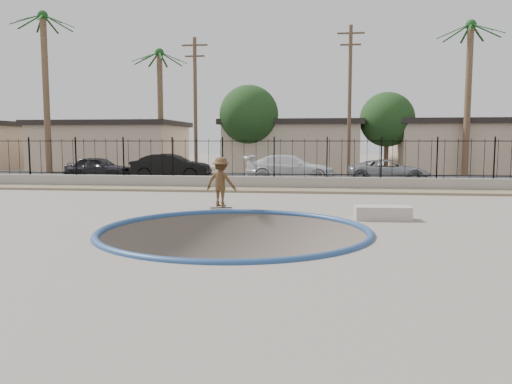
{
  "coord_description": "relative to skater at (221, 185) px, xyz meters",
  "views": [
    {
      "loc": [
        2.13,
        -13.44,
        2.32
      ],
      "look_at": [
        0.18,
        2.0,
        0.71
      ],
      "focal_mm": 35.0,
      "sensor_mm": 36.0,
      "label": 1
    }
  ],
  "objects": [
    {
      "name": "street_tree_left",
      "position": [
        -1.86,
        20.0,
        3.36
      ],
      "size": [
        4.32,
        4.32,
        6.36
      ],
      "color": "#473323",
      "rests_on": "ground"
    },
    {
      "name": "utility_pole_mid",
      "position": [
        5.14,
        16.0,
        4.12
      ],
      "size": [
        1.7,
        0.24,
        9.5
      ],
      "color": "#473323",
      "rests_on": "ground"
    },
    {
      "name": "retaining_wall",
      "position": [
        1.14,
        7.3,
        -0.53
      ],
      "size": [
        42.0,
        0.45,
        0.6
      ],
      "primitive_type": "cube",
      "color": "gray",
      "rests_on": "ground"
    },
    {
      "name": "fence",
      "position": [
        1.14,
        7.3,
        0.67
      ],
      "size": [
        40.0,
        0.04,
        1.8
      ],
      "color": "black",
      "rests_on": "retaining_wall"
    },
    {
      "name": "car_b",
      "position": [
        -5.36,
        11.99,
        -0.04
      ],
      "size": [
        4.63,
        1.71,
        1.51
      ],
      "primitive_type": "imported",
      "rotation": [
        0.0,
        0.0,
        1.59
      ],
      "color": "black",
      "rests_on": "street"
    },
    {
      "name": "car_c",
      "position": [
        1.68,
        11.83,
        -0.06
      ],
      "size": [
        5.23,
        2.4,
        1.48
      ],
      "primitive_type": "imported",
      "rotation": [
        0.0,
        0.0,
        1.51
      ],
      "color": "silver",
      "rests_on": "street"
    },
    {
      "name": "car_d",
      "position": [
        7.12,
        12.0,
        -0.18
      ],
      "size": [
        4.48,
        2.12,
        1.24
      ],
      "primitive_type": "imported",
      "rotation": [
        0.0,
        0.0,
        1.56
      ],
      "color": "gray",
      "rests_on": "street"
    },
    {
      "name": "ground",
      "position": [
        1.14,
        9.0,
        -1.93
      ],
      "size": [
        120.0,
        120.0,
        2.2
      ],
      "primitive_type": "cube",
      "color": "slate",
      "rests_on": "ground"
    },
    {
      "name": "concrete_ledge",
      "position": [
        5.14,
        -1.57,
        -0.63
      ],
      "size": [
        1.64,
        0.79,
        0.4
      ],
      "primitive_type": "cube",
      "rotation": [
        0.0,
        0.0,
        0.05
      ],
      "color": "#B1A79D",
      "rests_on": "ground"
    },
    {
      "name": "rock_strip",
      "position": [
        1.14,
        6.2,
        -0.78
      ],
      "size": [
        42.0,
        1.6,
        0.11
      ],
      "primitive_type": "cube",
      "color": "#907F5E",
      "rests_on": "ground"
    },
    {
      "name": "palm_right",
      "position": [
        13.14,
        19.0,
        6.49
      ],
      "size": [
        2.3,
        2.3,
        10.3
      ],
      "color": "brown",
      "rests_on": "ground"
    },
    {
      "name": "coping_ring",
      "position": [
        1.14,
        -4.0,
        -0.83
      ],
      "size": [
        7.04,
        7.04,
        0.2
      ],
      "primitive_type": "torus",
      "color": "navy",
      "rests_on": "ground"
    },
    {
      "name": "palm_left",
      "position": [
        -15.86,
        17.0,
        7.12
      ],
      "size": [
        2.3,
        2.3,
        11.3
      ],
      "color": "brown",
      "rests_on": "ground"
    },
    {
      "name": "house_center",
      "position": [
        1.14,
        23.5,
        1.14
      ],
      "size": [
        10.6,
        8.6,
        3.9
      ],
      "color": "tan",
      "rests_on": "ground"
    },
    {
      "name": "palm_mid",
      "position": [
        -8.86,
        21.0,
        5.85
      ],
      "size": [
        2.3,
        2.3,
        9.3
      ],
      "color": "brown",
      "rests_on": "ground"
    },
    {
      "name": "utility_pole_left",
      "position": [
        -4.86,
        16.0,
        3.87
      ],
      "size": [
        1.7,
        0.24,
        9.0
      ],
      "color": "#473323",
      "rests_on": "ground"
    },
    {
      "name": "skater",
      "position": [
        0.0,
        0.0,
        0.0
      ],
      "size": [
        1.2,
        0.87,
        1.67
      ],
      "primitive_type": "imported",
      "rotation": [
        0.0,
        0.0,
        2.89
      ],
      "color": "brown",
      "rests_on": "ground"
    },
    {
      "name": "street_tree_mid",
      "position": [
        8.14,
        21.0,
        3.0
      ],
      "size": [
        3.96,
        3.96,
        5.83
      ],
      "color": "#473323",
      "rests_on": "ground"
    },
    {
      "name": "bowl_pit",
      "position": [
        1.14,
        -4.0,
        -0.83
      ],
      "size": [
        6.84,
        6.84,
        1.8
      ],
      "primitive_type": null,
      "color": "#4F453D",
      "rests_on": "ground"
    },
    {
      "name": "street",
      "position": [
        1.14,
        14.0,
        -0.82
      ],
      "size": [
        90.0,
        8.0,
        0.04
      ],
      "primitive_type": "cube",
      "color": "black",
      "rests_on": "ground"
    },
    {
      "name": "house_east",
      "position": [
        15.14,
        23.5,
        1.14
      ],
      "size": [
        12.6,
        8.6,
        3.9
      ],
      "color": "tan",
      "rests_on": "ground"
    },
    {
      "name": "car_a",
      "position": [
        -9.84,
        12.0,
        -0.13
      ],
      "size": [
        4.0,
        1.73,
        1.34
      ],
      "primitive_type": "imported",
      "rotation": [
        0.0,
        0.0,
        1.53
      ],
      "color": "black",
      "rests_on": "street"
    },
    {
      "name": "house_west",
      "position": [
        -13.86,
        23.5,
        1.14
      ],
      "size": [
        11.6,
        8.6,
        3.9
      ],
      "color": "tan",
      "rests_on": "ground"
    },
    {
      "name": "skateboard",
      "position": [
        -0.0,
        0.0,
        -0.78
      ],
      "size": [
        0.76,
        0.37,
        0.06
      ],
      "rotation": [
        0.0,
        0.0,
        0.26
      ],
      "color": "black",
      "rests_on": "ground"
    }
  ]
}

